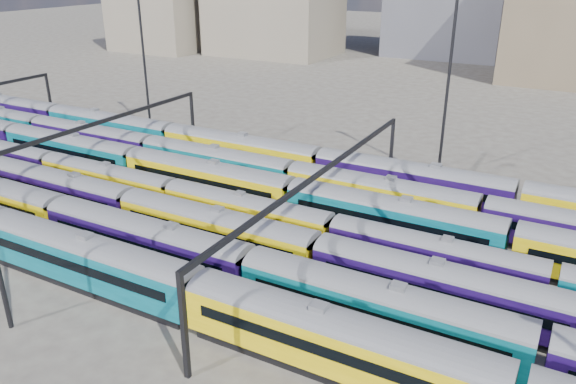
% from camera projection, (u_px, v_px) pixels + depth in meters
% --- Properties ---
extents(ground, '(500.00, 500.00, 0.00)m').
position_uv_depth(ground, '(231.00, 227.00, 57.57)').
color(ground, '#423D38').
rests_on(ground, ground).
extents(rake_0, '(111.12, 3.25, 5.49)m').
position_uv_depth(rake_0, '(336.00, 336.00, 36.23)').
color(rake_0, black).
rests_on(rake_0, ground).
extents(rake_1, '(150.89, 3.15, 5.31)m').
position_uv_depth(rake_1, '(145.00, 237.00, 49.39)').
color(rake_1, black).
rests_on(rake_1, ground).
extents(rake_2, '(145.89, 3.05, 5.13)m').
position_uv_depth(rake_2, '(215.00, 226.00, 51.75)').
color(rake_2, black).
rests_on(rake_2, ground).
extents(rake_3, '(112.36, 2.74, 4.60)m').
position_uv_depth(rake_3, '(332.00, 229.00, 51.68)').
color(rake_3, black).
rests_on(rake_3, ground).
extents(rake_4, '(130.20, 3.17, 5.35)m').
position_uv_depth(rake_4, '(292.00, 193.00, 58.63)').
color(rake_4, black).
rests_on(rake_4, ground).
extents(rake_5, '(146.93, 3.07, 5.17)m').
position_uv_depth(rake_5, '(379.00, 192.00, 59.27)').
color(rake_5, black).
rests_on(rake_5, ground).
extents(rake_6, '(135.49, 3.30, 5.58)m').
position_uv_depth(rake_6, '(171.00, 136.00, 77.43)').
color(rake_6, black).
rests_on(rake_6, ground).
extents(gantry_1, '(0.35, 40.35, 8.03)m').
position_uv_depth(gantry_1, '(83.00, 136.00, 63.80)').
color(gantry_1, black).
rests_on(gantry_1, ground).
extents(gantry_2, '(0.35, 40.35, 8.03)m').
position_uv_depth(gantry_2, '(321.00, 183.00, 50.56)').
color(gantry_2, black).
rests_on(gantry_2, ground).
extents(mast_1, '(1.40, 0.50, 25.60)m').
position_uv_depth(mast_1, '(142.00, 43.00, 83.31)').
color(mast_1, black).
rests_on(mast_1, ground).
extents(mast_3, '(1.40, 0.50, 25.60)m').
position_uv_depth(mast_3, '(450.00, 66.00, 65.08)').
color(mast_3, black).
rests_on(mast_3, ground).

